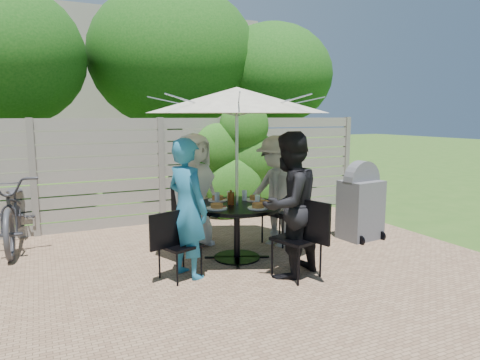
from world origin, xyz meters
name	(u,v)px	position (x,y,z in m)	size (l,w,h in m)	color
backyard_envelope	(103,93)	(0.09, 10.29, 2.61)	(60.00, 60.00, 5.00)	#32591B
patio_table	(237,221)	(0.38, 0.71, 0.52)	(1.47, 1.47, 0.74)	black
umbrella	(237,100)	(0.38, 0.71, 2.07)	(2.99, 2.99, 2.23)	silver
chair_back	(189,227)	(0.02, 1.61, 0.27)	(0.54, 0.68, 0.88)	black
person_back	(195,191)	(0.07, 1.48, 0.82)	(0.80, 0.52, 1.64)	silver
chair_left	(179,259)	(-0.51, 0.35, 0.25)	(0.63, 0.51, 0.83)	black
person_left	(187,209)	(-0.39, 0.40, 0.82)	(0.60, 0.39, 1.64)	teal
chair_front	(297,255)	(0.74, -0.19, 0.29)	(0.57, 0.73, 0.95)	black
person_front	(289,205)	(0.69, -0.06, 0.85)	(0.83, 0.65, 1.70)	black
chair_right	(282,225)	(1.28, 1.07, 0.29)	(0.73, 0.58, 0.95)	black
person_right	(277,192)	(1.15, 1.02, 0.80)	(1.04, 0.60, 1.60)	#989894
plate_back	(218,199)	(0.25, 1.05, 0.77)	(0.26, 0.26, 0.06)	white
plate_left	(217,207)	(0.05, 0.58, 0.77)	(0.26, 0.26, 0.06)	white
plate_front	(258,206)	(0.52, 0.38, 0.77)	(0.26, 0.26, 0.06)	white
plate_right	(255,199)	(0.72, 0.84, 0.77)	(0.26, 0.26, 0.06)	white
plate_extra	(264,204)	(0.66, 0.50, 0.77)	(0.24, 0.24, 0.06)	white
glass_back	(217,198)	(0.19, 0.91, 0.81)	(0.07, 0.07, 0.14)	silver
glass_front	(257,201)	(0.58, 0.51, 0.81)	(0.07, 0.07, 0.14)	silver
glass_right	(244,195)	(0.58, 0.90, 0.81)	(0.07, 0.07, 0.14)	silver
syrup_jug	(231,198)	(0.31, 0.74, 0.82)	(0.09, 0.09, 0.16)	#59280C
coffee_cup	(230,197)	(0.39, 0.95, 0.80)	(0.08, 0.08, 0.12)	#C6B293
bicycle	(15,210)	(-2.26, 2.60, 0.54)	(0.72, 2.07, 1.09)	#333338
bbq_grill	(361,204)	(2.47, 0.75, 0.55)	(0.64, 0.53, 1.21)	#58585D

